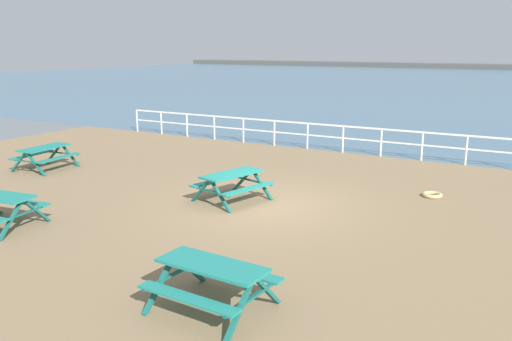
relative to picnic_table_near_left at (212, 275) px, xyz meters
The scene contains 7 objects.
ground_plane 5.87m from the picnic_table_near_left, 110.78° to the left, with size 30.00×24.00×0.20m, color #846B4C.
sea_band 58.24m from the picnic_table_near_left, 92.04° to the left, with size 142.00×90.00×0.01m, color #476B84.
seaward_railing 13.36m from the picnic_table_near_left, 98.91° to the left, with size 23.07×0.07×1.08m.
picnic_table_near_left is the anchor object (origin of this frame).
picnic_table_mid_centre 6.11m from the picnic_table_near_left, 119.51° to the left, with size 1.89×2.11×0.80m.
picnic_table_far_left 11.86m from the picnic_table_near_left, 153.17° to the left, with size 1.70×1.94×0.80m.
rope_coil 8.61m from the picnic_table_near_left, 79.01° to the left, with size 0.55×0.55×0.11m, color tan.
Camera 1 is at (6.55, -11.84, 4.11)m, focal length 37.20 mm.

